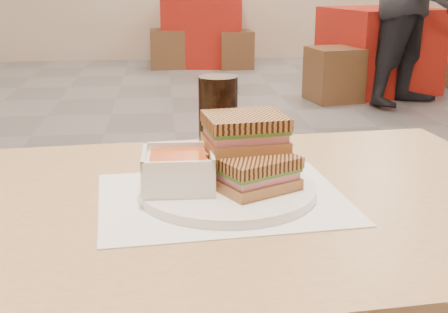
{
  "coord_description": "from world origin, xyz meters",
  "views": [
    {
      "loc": [
        -0.08,
        -2.87,
        1.09
      ],
      "look_at": [
        0.01,
        -2.0,
        0.82
      ],
      "focal_mm": 47.72,
      "sensor_mm": 36.0,
      "label": 1
    }
  ],
  "objects": [
    {
      "name": "panini_lower",
      "position": [
        0.06,
        -2.0,
        0.79
      ],
      "size": [
        0.15,
        0.14,
        0.05
      ],
      "color": "#AB7041",
      "rests_on": "plate"
    },
    {
      "name": "tray_liner",
      "position": [
        0.01,
        -2.0,
        0.75
      ],
      "size": [
        0.41,
        0.33,
        0.0
      ],
      "color": "white",
      "rests_on": "main_table"
    },
    {
      "name": "soup_bowl",
      "position": [
        -0.06,
        -1.98,
        0.79
      ],
      "size": [
        0.11,
        0.11,
        0.06
      ],
      "color": "white",
      "rests_on": "plate"
    },
    {
      "name": "main_table",
      "position": [
        -0.06,
        -2.0,
        0.64
      ],
      "size": [
        1.25,
        0.79,
        0.75
      ],
      "color": "tan",
      "rests_on": "ground"
    },
    {
      "name": "panini_upper",
      "position": [
        0.05,
        -1.95,
        0.85
      ],
      "size": [
        0.14,
        0.12,
        0.06
      ],
      "color": "#AB7041",
      "rests_on": "panini_lower"
    },
    {
      "name": "bg_chair_2l",
      "position": [
        -0.01,
        4.28,
        0.22
      ],
      "size": [
        0.41,
        0.41,
        0.45
      ],
      "color": "brown",
      "rests_on": "ground"
    },
    {
      "name": "bg_table_2",
      "position": [
        0.45,
        4.52,
        0.41
      ],
      "size": [
        1.05,
        1.05,
        0.82
      ],
      "color": "#AE130F",
      "rests_on": "ground"
    },
    {
      "name": "bg_table_1",
      "position": [
        1.96,
        2.61,
        0.39
      ],
      "size": [
        1.08,
        1.08,
        0.78
      ],
      "color": "#AE130F",
      "rests_on": "ground"
    },
    {
      "name": "bg_chair_1l",
      "position": [
        1.42,
        2.21,
        0.23
      ],
      "size": [
        0.48,
        0.48,
        0.47
      ],
      "color": "brown",
      "rests_on": "ground"
    },
    {
      "name": "plate",
      "position": [
        0.02,
        -1.99,
        0.76
      ],
      "size": [
        0.28,
        0.28,
        0.02
      ],
      "color": "white",
      "rests_on": "tray_liner"
    },
    {
      "name": "cola_glass",
      "position": [
        0.02,
        -1.78,
        0.83
      ],
      "size": [
        0.07,
        0.07,
        0.16
      ],
      "color": "black",
      "rests_on": "main_table"
    },
    {
      "name": "bg_chair_2r",
      "position": [
        0.79,
        4.17,
        0.22
      ],
      "size": [
        0.41,
        0.41,
        0.44
      ],
      "color": "brown",
      "rests_on": "ground"
    }
  ]
}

